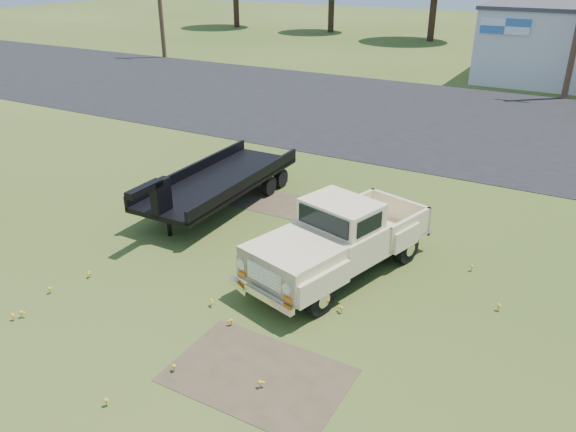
# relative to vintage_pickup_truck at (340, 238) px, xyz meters

# --- Properties ---
(ground) EXTENTS (140.00, 140.00, 0.00)m
(ground) POSITION_rel_vintage_pickup_truck_xyz_m (-1.27, -0.80, -0.89)
(ground) COLOR #384B18
(ground) RESTS_ON ground
(asphalt_lot) EXTENTS (90.00, 14.00, 0.02)m
(asphalt_lot) POSITION_rel_vintage_pickup_truck_xyz_m (-1.27, 14.20, -0.89)
(asphalt_lot) COLOR black
(asphalt_lot) RESTS_ON ground
(dirt_patch_a) EXTENTS (3.00, 2.00, 0.01)m
(dirt_patch_a) POSITION_rel_vintage_pickup_truck_xyz_m (0.23, -3.80, -0.89)
(dirt_patch_a) COLOR #463B25
(dirt_patch_a) RESTS_ON ground
(dirt_patch_b) EXTENTS (2.20, 1.60, 0.01)m
(dirt_patch_b) POSITION_rel_vintage_pickup_truck_xyz_m (-3.27, 2.70, -0.89)
(dirt_patch_b) COLOR #463B25
(dirt_patch_b) RESTS_ON ground
(vintage_pickup_truck) EXTENTS (3.16, 5.22, 1.77)m
(vintage_pickup_truck) POSITION_rel_vintage_pickup_truck_xyz_m (0.00, 0.00, 0.00)
(vintage_pickup_truck) COLOR beige
(vintage_pickup_truck) RESTS_ON ground
(flatbed_trailer) EXTENTS (2.08, 6.03, 1.64)m
(flatbed_trailer) POSITION_rel_vintage_pickup_truck_xyz_m (-4.59, 1.86, -0.07)
(flatbed_trailer) COLOR black
(flatbed_trailer) RESTS_ON ground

